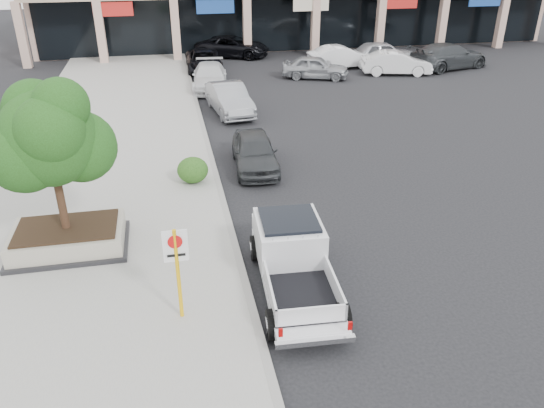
{
  "coord_description": "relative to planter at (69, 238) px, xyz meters",
  "views": [
    {
      "loc": [
        -3.11,
        -11.54,
        8.09
      ],
      "look_at": [
        -0.44,
        1.5,
        1.27
      ],
      "focal_mm": 35.0,
      "sensor_mm": 36.0,
      "label": 1
    }
  ],
  "objects": [
    {
      "name": "ground",
      "position": [
        6.14,
        -2.13,
        -0.48
      ],
      "size": [
        120.0,
        120.0,
        0.0
      ],
      "primitive_type": "plane",
      "color": "black",
      "rests_on": "ground"
    },
    {
      "name": "sidewalk",
      "position": [
        0.64,
        3.87,
        -0.4
      ],
      "size": [
        8.0,
        52.0,
        0.15
      ],
      "primitive_type": "cube",
      "color": "gray",
      "rests_on": "ground"
    },
    {
      "name": "curb",
      "position": [
        4.59,
        3.87,
        -0.4
      ],
      "size": [
        0.2,
        52.0,
        0.15
      ],
      "primitive_type": "cube",
      "color": "gray",
      "rests_on": "ground"
    },
    {
      "name": "planter",
      "position": [
        0.0,
        0.0,
        0.0
      ],
      "size": [
        3.2,
        2.2,
        0.68
      ],
      "color": "black",
      "rests_on": "sidewalk"
    },
    {
      "name": "planter_tree",
      "position": [
        0.13,
        0.15,
        2.94
      ],
      "size": [
        2.9,
        2.55,
        4.0
      ],
      "color": "#322013",
      "rests_on": "planter"
    },
    {
      "name": "no_parking_sign",
      "position": [
        2.94,
        -3.65,
        1.16
      ],
      "size": [
        0.55,
        0.09,
        2.3
      ],
      "color": "#F1B30C",
      "rests_on": "sidewalk"
    },
    {
      "name": "hedge",
      "position": [
        3.73,
        3.77,
        0.14
      ],
      "size": [
        1.1,
        0.99,
        0.93
      ],
      "primitive_type": "ellipsoid",
      "color": "#194012",
      "rests_on": "sidewalk"
    },
    {
      "name": "pickup_truck",
      "position": [
        5.79,
        -3.0,
        0.31
      ],
      "size": [
        2.14,
        5.11,
        1.58
      ],
      "primitive_type": null,
      "rotation": [
        0.0,
        0.0,
        -0.06
      ],
      "color": "silver",
      "rests_on": "ground"
    },
    {
      "name": "curb_car_a",
      "position": [
        6.17,
        4.95,
        0.2
      ],
      "size": [
        1.82,
        4.03,
        1.34
      ],
      "primitive_type": "imported",
      "rotation": [
        0.0,
        0.0,
        -0.06
      ],
      "color": "#2D2F32",
      "rests_on": "ground"
    },
    {
      "name": "curb_car_b",
      "position": [
        6.14,
        12.13,
        0.26
      ],
      "size": [
        2.11,
        4.6,
        1.46
      ],
      "primitive_type": "imported",
      "rotation": [
        0.0,
        0.0,
        0.13
      ],
      "color": "gray",
      "rests_on": "ground"
    },
    {
      "name": "curb_car_c",
      "position": [
        5.64,
        17.03,
        0.22
      ],
      "size": [
        2.43,
        4.95,
        1.38
      ],
      "primitive_type": "imported",
      "rotation": [
        0.0,
        0.0,
        -0.11
      ],
      "color": "silver",
      "rests_on": "ground"
    },
    {
      "name": "curb_car_d",
      "position": [
        5.69,
        21.52,
        0.19
      ],
      "size": [
        2.32,
        4.83,
        1.33
      ],
      "primitive_type": "imported",
      "rotation": [
        0.0,
        0.0,
        -0.02
      ],
      "color": "black",
      "rests_on": "ground"
    },
    {
      "name": "lot_car_a",
      "position": [
        12.3,
        18.16,
        0.22
      ],
      "size": [
        4.38,
        2.94,
        1.39
      ],
      "primitive_type": "imported",
      "rotation": [
        0.0,
        0.0,
        1.22
      ],
      "color": "#9A9DA2",
      "rests_on": "ground"
    },
    {
      "name": "lot_car_b",
      "position": [
        14.76,
        20.6,
        0.26
      ],
      "size": [
        4.52,
        1.8,
        1.46
      ],
      "primitive_type": "imported",
      "rotation": [
        0.0,
        0.0,
        1.63
      ],
      "color": "white",
      "rests_on": "ground"
    },
    {
      "name": "lot_car_c",
      "position": [
        21.68,
        18.97,
        0.36
      ],
      "size": [
        6.16,
        3.91,
        1.66
      ],
      "primitive_type": "imported",
      "rotation": [
        0.0,
        0.0,
        1.87
      ],
      "color": "#313437",
      "rests_on": "ground"
    },
    {
      "name": "lot_car_d",
      "position": [
        8.14,
        25.6,
        0.26
      ],
      "size": [
        5.86,
        4.36,
        1.48
      ],
      "primitive_type": "imported",
      "rotation": [
        0.0,
        0.0,
        1.17
      ],
      "color": "black",
      "rests_on": "ground"
    },
    {
      "name": "lot_car_e",
      "position": [
        17.8,
        20.89,
        0.33
      ],
      "size": [
        4.73,
        1.96,
        1.6
      ],
      "primitive_type": "imported",
      "rotation": [
        0.0,
        0.0,
        1.58
      ],
      "color": "#A3A5AB",
      "rests_on": "ground"
    },
    {
      "name": "lot_car_f",
      "position": [
        17.64,
        18.15,
        0.25
      ],
      "size": [
        4.63,
        2.47,
        1.45
      ],
      "primitive_type": "imported",
      "rotation": [
        0.0,
        0.0,
        1.35
      ],
      "color": "silver",
      "rests_on": "ground"
    }
  ]
}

